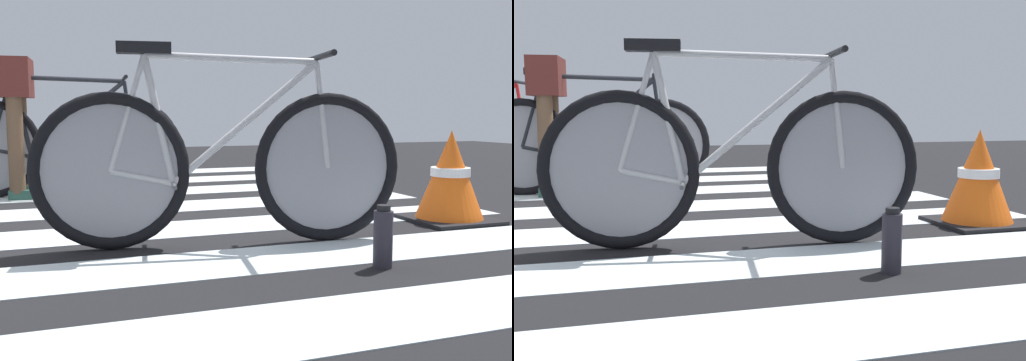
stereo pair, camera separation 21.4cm
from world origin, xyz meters
The scene contains 7 objects.
ground centered at (0.00, 0.00, 0.01)m, with size 18.00×14.00×0.02m.
crosswalk_markings centered at (0.03, 0.28, 0.02)m, with size 5.47×5.01×0.00m.
bicycle_1_of_3 centered at (0.85, -0.90, 0.41)m, with size 1.72×0.54×0.93m.
bicycle_2_of_3 centered at (0.22, 1.09, 0.41)m, with size 1.73×0.52×0.93m.
cyclist_2_of_3 centered at (-0.09, 1.12, 0.67)m, with size 0.34×0.43×1.01m.
water_bottle centered at (1.34, -1.52, 0.14)m, with size 0.08×0.08×0.26m.
traffic_cone centered at (2.25, -0.77, 0.27)m, with size 0.46×0.46×0.52m.
Camera 2 is at (0.28, -3.51, 0.64)m, focal length 41.22 mm.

